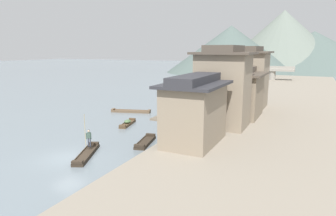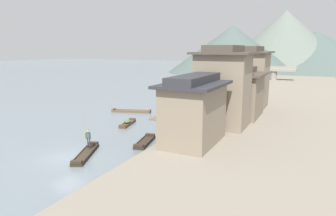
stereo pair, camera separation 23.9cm
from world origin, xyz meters
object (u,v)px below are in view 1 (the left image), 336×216
Objects in this scene: boat_moored_second at (238,91)px; house_waterfront_tall at (237,92)px; boat_foreground_poled at (86,154)px; house_waterfront_nearest at (194,110)px; boat_moored_nearest at (128,123)px; boat_midriver_drifting at (211,101)px; boat_midriver_upstream at (145,142)px; stone_bridge at (241,71)px; house_waterfront_narrow at (247,77)px; boatman_person at (89,136)px; boat_crossing_west at (209,88)px; boat_upstream_distant at (228,97)px; boat_moored_third at (131,111)px; boat_moored_far at (201,93)px; house_waterfront_second at (223,87)px.

boat_moored_second is 0.79× the size of house_waterfront_tall.
house_waterfront_nearest is at bearing 33.74° from boat_foreground_poled.
boat_moored_nearest is 0.98× the size of boat_midriver_drifting.
house_waterfront_tall is (5.85, 12.92, 3.62)m from boat_midriver_upstream.
boat_moored_nearest is 0.14× the size of stone_bridge.
house_waterfront_narrow is at bearing 50.94° from boat_moored_nearest.
boatman_person is 0.42× the size of house_waterfront_tall.
house_waterfront_nearest reaches higher than boat_crossing_west.
boat_upstream_distant is 0.77× the size of house_waterfront_nearest.
boat_foreground_poled reaches higher than boat_moored_third.
boat_moored_second reaches higher than boat_crossing_west.
boat_midriver_drifting is at bearing 77.65° from boat_moored_nearest.
house_waterfront_narrow reaches higher than boat_moored_far.
house_waterfront_narrow reaches higher than boat_midriver_drifting.
boat_moored_nearest is 0.69× the size of boat_moored_second.
house_waterfront_narrow is (12.99, -22.74, 4.98)m from boat_crossing_west.
house_waterfront_nearest is (10.68, -5.33, 3.56)m from boat_moored_nearest.
stone_bridge reaches higher than boat_moored_third.
boat_moored_third is 16.54m from house_waterfront_second.
boat_midriver_upstream is 10.30m from house_waterfront_second.
house_waterfront_second is (0.62, 6.92, 1.31)m from house_waterfront_nearest.
boat_upstream_distant is 25.25m from house_waterfront_second.
house_waterfront_tall is at bearing 86.33° from house_waterfront_nearest.
boat_midriver_upstream is (2.92, 5.18, 0.01)m from boat_foreground_poled.
stone_bridge is at bearing 85.79° from boat_moored_far.
house_waterfront_narrow is (5.75, 19.50, 4.93)m from boat_midriver_upstream.
house_waterfront_nearest is at bearing -81.65° from stone_bridge.
boat_midriver_upstream is 0.54× the size of house_waterfront_nearest.
house_waterfront_tall is 0.82× the size of house_waterfront_narrow.
boat_moored_third is 50.52m from stone_bridge.
boat_upstream_distant is at bearing 89.76° from boat_midriver_upstream.
boat_upstream_distant is at bearing 85.21° from boat_foreground_poled.
house_waterfront_second is at bearing 84.85° from house_waterfront_nearest.
house_waterfront_nearest is at bearing -71.45° from boat_moored_far.
boat_moored_second is at bearing 89.66° from boat_midriver_upstream.
boat_foreground_poled is 0.67× the size of house_waterfront_nearest.
boatman_person is at bearing -93.93° from boat_midriver_drifting.
stone_bridge is at bearing 90.63° from boatman_person.
stone_bridge reaches higher than boatman_person.
house_waterfront_tall is (9.20, 17.21, 2.30)m from boatman_person.
house_waterfront_narrow reaches higher than house_waterfront_tall.
house_waterfront_second is 1.21× the size of house_waterfront_tall.
boat_moored_nearest is 0.67× the size of boat_moored_third.
house_waterfront_nearest is (7.95, 5.31, 3.64)m from boat_foreground_poled.
house_waterfront_narrow is at bearing -74.45° from boat_moored_second.
boat_moored_far is 0.45× the size of house_waterfront_nearest.
boat_midriver_drifting is at bearing 92.97° from boat_midriver_upstream.
boat_moored_nearest is 0.45× the size of house_waterfront_second.
boat_moored_far is at bearing -94.21° from stone_bridge.
boat_moored_second is 27.21m from house_waterfront_tall.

